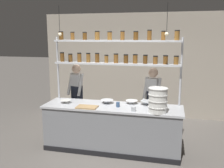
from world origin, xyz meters
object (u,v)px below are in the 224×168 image
object	(u,v)px
cutting_board	(87,107)
prep_bowl_near_right	(66,102)
prep_bowl_center_front	(147,103)
spice_shelf_unit	(116,55)
prep_bowl_center_back	(132,102)
container_stack	(158,100)
chef_center	(152,99)
chef_left	(77,94)
prep_bowl_near_left	(107,102)
serving_cup_front	(134,109)
serving_cup_by_board	(118,105)

from	to	relation	value
cutting_board	prep_bowl_near_right	xyz separation A→B (m)	(-0.54, 0.22, 0.02)
prep_bowl_near_right	prep_bowl_center_front	bearing A→B (deg)	8.81
spice_shelf_unit	prep_bowl_center_back	xyz separation A→B (m)	(0.34, -0.08, -0.95)
container_stack	prep_bowl_center_front	xyz separation A→B (m)	(-0.23, 0.46, -0.19)
chef_center	prep_bowl_center_back	bearing A→B (deg)	-117.49
chef_center	prep_bowl_center_back	world-z (taller)	chef_center
chef_left	chef_center	xyz separation A→B (m)	(1.79, -0.10, -0.01)
container_stack	chef_left	bearing A→B (deg)	152.78
cutting_board	prep_bowl_near_left	world-z (taller)	prep_bowl_near_left
chef_left	prep_bowl_near_left	distance (m)	1.09
prep_bowl_near_right	chef_left	bearing A→B (deg)	94.53
chef_left	chef_center	distance (m)	1.79
chef_center	serving_cup_front	bearing A→B (deg)	-91.20
container_stack	serving_cup_front	size ratio (longest dim) A/B	5.23
prep_bowl_near_right	serving_cup_front	size ratio (longest dim) A/B	2.62
prep_bowl_center_front	serving_cup_front	xyz separation A→B (m)	(-0.20, -0.50, 0.01)
chef_center	container_stack	xyz separation A→B (m)	(0.16, -0.90, 0.22)
spice_shelf_unit	chef_center	xyz separation A→B (m)	(0.73, 0.35, -0.98)
prep_bowl_center_front	prep_bowl_near_right	distance (m)	1.67
prep_bowl_center_back	serving_cup_by_board	size ratio (longest dim) A/B	2.57
spice_shelf_unit	chef_left	distance (m)	1.50
cutting_board	chef_left	bearing A→B (deg)	120.78
prep_bowl_near_left	prep_bowl_center_back	size ratio (longest dim) A/B	1.07
spice_shelf_unit	chef_center	size ratio (longest dim) A/B	1.63
prep_bowl_near_left	serving_cup_front	distance (m)	0.75
prep_bowl_near_right	cutting_board	bearing A→B (deg)	-22.18
serving_cup_front	serving_cup_by_board	world-z (taller)	serving_cup_by_board
serving_cup_front	chef_center	bearing A→B (deg)	73.92
serving_cup_by_board	prep_bowl_center_back	bearing A→B (deg)	53.83
chef_center	prep_bowl_center_back	distance (m)	0.58
serving_cup_front	serving_cup_by_board	xyz separation A→B (m)	(-0.34, 0.21, 0.01)
container_stack	prep_bowl_near_left	xyz separation A→B (m)	(-1.04, 0.38, -0.19)
prep_bowl_center_front	cutting_board	bearing A→B (deg)	-156.82
container_stack	serving_cup_front	world-z (taller)	container_stack
spice_shelf_unit	container_stack	world-z (taller)	spice_shelf_unit
spice_shelf_unit	serving_cup_front	distance (m)	1.21
chef_center	prep_bowl_near_left	xyz separation A→B (m)	(-0.89, -0.52, 0.03)
prep_bowl_center_back	spice_shelf_unit	bearing A→B (deg)	166.71
chef_left	serving_cup_by_board	distance (m)	1.44
prep_bowl_center_back	prep_bowl_near_right	xyz separation A→B (m)	(-1.33, -0.27, -0.00)
cutting_board	serving_cup_front	xyz separation A→B (m)	(0.91, -0.03, 0.03)
prep_bowl_near_left	spice_shelf_unit	bearing A→B (deg)	48.98
chef_left	chef_center	size ratio (longest dim) A/B	1.01
spice_shelf_unit	cutting_board	distance (m)	1.21
spice_shelf_unit	prep_bowl_center_front	world-z (taller)	spice_shelf_unit
prep_bowl_center_back	chef_left	bearing A→B (deg)	159.37
serving_cup_by_board	prep_bowl_near_right	bearing A→B (deg)	178.15
prep_bowl_center_back	cutting_board	bearing A→B (deg)	-148.48
serving_cup_front	prep_bowl_center_back	bearing A→B (deg)	103.02
serving_cup_front	serving_cup_by_board	size ratio (longest dim) A/B	0.90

